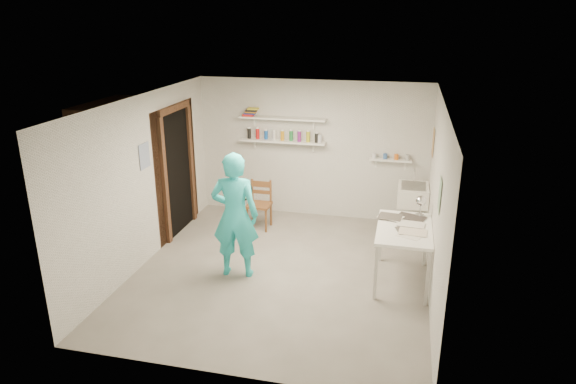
% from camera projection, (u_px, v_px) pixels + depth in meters
% --- Properties ---
extents(floor, '(4.00, 4.50, 0.02)m').
position_uv_depth(floor, '(282.00, 272.00, 7.24)').
color(floor, slate).
rests_on(floor, ground).
extents(ceiling, '(4.00, 4.50, 0.02)m').
position_uv_depth(ceiling, '(281.00, 100.00, 6.44)').
color(ceiling, silver).
rests_on(ceiling, wall_back).
extents(wall_back, '(4.00, 0.02, 2.40)m').
position_uv_depth(wall_back, '(312.00, 149.00, 8.91)').
color(wall_back, silver).
rests_on(wall_back, ground).
extents(wall_front, '(4.00, 0.02, 2.40)m').
position_uv_depth(wall_front, '(223.00, 269.00, 4.76)').
color(wall_front, silver).
rests_on(wall_front, ground).
extents(wall_left, '(0.02, 4.50, 2.40)m').
position_uv_depth(wall_left, '(144.00, 180.00, 7.27)').
color(wall_left, silver).
rests_on(wall_left, ground).
extents(wall_right, '(0.02, 4.50, 2.40)m').
position_uv_depth(wall_right, '(437.00, 203.00, 6.41)').
color(wall_right, silver).
rests_on(wall_right, ground).
extents(doorway_recess, '(0.02, 0.90, 2.00)m').
position_uv_depth(doorway_recess, '(177.00, 173.00, 8.29)').
color(doorway_recess, black).
rests_on(doorway_recess, wall_left).
extents(corridor_box, '(1.40, 1.50, 2.10)m').
position_uv_depth(corridor_box, '(137.00, 167.00, 8.43)').
color(corridor_box, brown).
rests_on(corridor_box, ground).
extents(door_lintel, '(0.06, 1.05, 0.10)m').
position_uv_depth(door_lintel, '(174.00, 108.00, 7.94)').
color(door_lintel, brown).
rests_on(door_lintel, wall_left).
extents(door_jamb_near, '(0.06, 0.10, 2.00)m').
position_uv_depth(door_jamb_near, '(165.00, 182.00, 7.83)').
color(door_jamb_near, brown).
rests_on(door_jamb_near, ground).
extents(door_jamb_far, '(0.06, 0.10, 2.00)m').
position_uv_depth(door_jamb_far, '(191.00, 164.00, 8.75)').
color(door_jamb_far, brown).
rests_on(door_jamb_far, ground).
extents(shelf_lower, '(1.50, 0.22, 0.03)m').
position_uv_depth(shelf_lower, '(282.00, 141.00, 8.85)').
color(shelf_lower, white).
rests_on(shelf_lower, wall_back).
extents(shelf_upper, '(1.50, 0.22, 0.03)m').
position_uv_depth(shelf_upper, '(282.00, 118.00, 8.72)').
color(shelf_upper, white).
rests_on(shelf_upper, wall_back).
extents(ledge_shelf, '(0.70, 0.14, 0.03)m').
position_uv_depth(ledge_shelf, '(391.00, 160.00, 8.57)').
color(ledge_shelf, white).
rests_on(ledge_shelf, wall_back).
extents(poster_left, '(0.01, 0.28, 0.36)m').
position_uv_depth(poster_left, '(144.00, 156.00, 7.19)').
color(poster_left, '#334C7F').
rests_on(poster_left, wall_left).
extents(poster_right_a, '(0.01, 0.34, 0.42)m').
position_uv_depth(poster_right_a, '(433.00, 142.00, 7.95)').
color(poster_right_a, '#995933').
rests_on(poster_right_a, wall_right).
extents(poster_right_b, '(0.01, 0.30, 0.38)m').
position_uv_depth(poster_right_b, '(440.00, 195.00, 5.81)').
color(poster_right_b, '#3F724C').
rests_on(poster_right_b, wall_right).
extents(belfast_sink, '(0.48, 0.60, 0.30)m').
position_uv_depth(belfast_sink, '(413.00, 195.00, 8.19)').
color(belfast_sink, white).
rests_on(belfast_sink, wall_right).
extents(man, '(0.68, 0.49, 1.75)m').
position_uv_depth(man, '(235.00, 215.00, 6.88)').
color(man, '#29CBD0').
rests_on(man, ground).
extents(wall_clock, '(0.32, 0.07, 0.31)m').
position_uv_depth(wall_clock, '(241.00, 190.00, 6.98)').
color(wall_clock, beige).
rests_on(wall_clock, man).
extents(wooden_chair, '(0.39, 0.37, 0.82)m').
position_uv_depth(wooden_chair, '(259.00, 205.00, 8.56)').
color(wooden_chair, brown).
rests_on(wooden_chair, ground).
extents(work_table, '(0.71, 1.18, 0.79)m').
position_uv_depth(work_table, '(402.00, 255.00, 6.84)').
color(work_table, white).
rests_on(work_table, ground).
extents(desk_lamp, '(0.15, 0.15, 0.15)m').
position_uv_depth(desk_lamp, '(421.00, 201.00, 7.03)').
color(desk_lamp, silver).
rests_on(desk_lamp, work_table).
extents(spray_cans, '(1.31, 0.06, 0.17)m').
position_uv_depth(spray_cans, '(282.00, 136.00, 8.82)').
color(spray_cans, black).
rests_on(spray_cans, shelf_lower).
extents(book_stack, '(0.26, 0.14, 0.14)m').
position_uv_depth(book_stack, '(251.00, 112.00, 8.81)').
color(book_stack, red).
rests_on(book_stack, shelf_upper).
extents(ledge_pots, '(0.48, 0.07, 0.09)m').
position_uv_depth(ledge_pots, '(391.00, 157.00, 8.55)').
color(ledge_pots, silver).
rests_on(ledge_pots, ledge_shelf).
extents(papers, '(0.30, 0.22, 0.03)m').
position_uv_depth(papers, '(405.00, 227.00, 6.71)').
color(papers, silver).
rests_on(papers, work_table).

